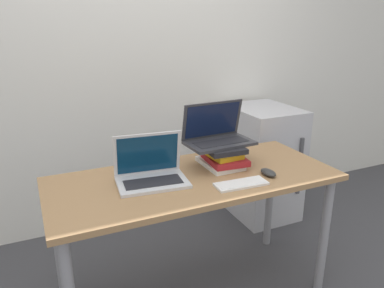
# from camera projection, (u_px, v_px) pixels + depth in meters

# --- Properties ---
(wall_back) EXTENTS (8.00, 0.05, 2.70)m
(wall_back) POSITION_uv_depth(u_px,v_px,m) (133.00, 46.00, 2.67)
(wall_back) COLOR silver
(wall_back) RESTS_ON ground_plane
(desk) EXTENTS (1.51, 0.65, 0.75)m
(desk) POSITION_uv_depth(u_px,v_px,m) (194.00, 192.00, 1.99)
(desk) COLOR #9E754C
(desk) RESTS_ON ground_plane
(laptop_left) EXTENTS (0.37, 0.27, 0.24)m
(laptop_left) POSITION_uv_depth(u_px,v_px,m) (151.00, 173.00, 1.88)
(laptop_left) COLOR silver
(laptop_left) RESTS_ON desk
(book_stack) EXTENTS (0.23, 0.28, 0.12)m
(book_stack) POSITION_uv_depth(u_px,v_px,m) (222.00, 156.00, 2.08)
(book_stack) COLOR white
(book_stack) RESTS_ON desk
(laptop_on_books) EXTENTS (0.38, 0.24, 0.23)m
(laptop_on_books) POSITION_uv_depth(u_px,v_px,m) (217.00, 135.00, 2.08)
(laptop_on_books) COLOR #333338
(laptop_on_books) RESTS_ON book_stack
(wireless_keyboard) EXTENTS (0.27, 0.12, 0.01)m
(wireless_keyboard) POSITION_uv_depth(u_px,v_px,m) (241.00, 184.00, 1.85)
(wireless_keyboard) COLOR white
(wireless_keyboard) RESTS_ON desk
(mouse) EXTENTS (0.06, 0.11, 0.03)m
(mouse) POSITION_uv_depth(u_px,v_px,m) (268.00, 172.00, 1.97)
(mouse) COLOR #2D2D2D
(mouse) RESTS_ON desk
(mini_fridge) EXTENTS (0.46, 0.59, 0.89)m
(mini_fridge) POSITION_uv_depth(u_px,v_px,m) (261.00, 162.00, 3.01)
(mini_fridge) COLOR silver
(mini_fridge) RESTS_ON ground_plane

